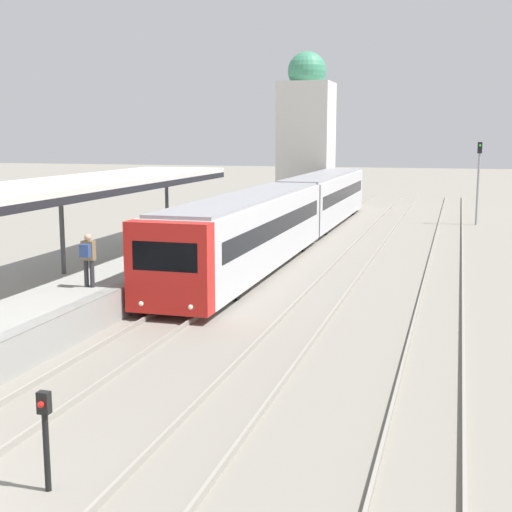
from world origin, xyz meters
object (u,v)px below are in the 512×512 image
person_on_platform (88,256)px  train_near (294,209)px  signal_mast_far (479,173)px  signal_post_near (45,429)px

person_on_platform → train_near: size_ratio=0.05×
train_near → signal_mast_far: signal_mast_far is taller
person_on_platform → signal_post_near: (4.73, -9.97, -0.95)m
signal_mast_far → signal_post_near: bearing=-100.9°
train_near → signal_post_near: 27.49m
train_near → signal_post_near: bearing=-85.3°
person_on_platform → signal_mast_far: (12.03, 27.96, 1.28)m
person_on_platform → signal_post_near: bearing=-64.6°
person_on_platform → signal_post_near: 11.08m
train_near → signal_post_near: train_near is taller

